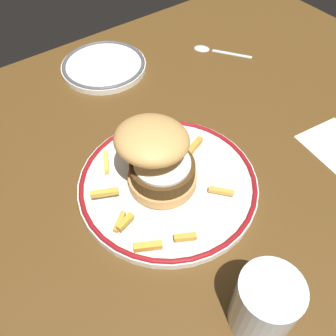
{
  "coord_description": "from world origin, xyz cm",
  "views": [
    {
      "loc": [
        -22.33,
        -31.97,
        47.48
      ],
      "look_at": [
        -1.07,
        -2.89,
        4.6
      ],
      "focal_mm": 39.82,
      "sensor_mm": 36.0,
      "label": 1
    }
  ],
  "objects_px": {
    "dinner_plate": "(168,183)",
    "side_plate": "(104,66)",
    "burger": "(157,156)",
    "water_glass": "(263,306)",
    "spoon": "(208,49)"
  },
  "relations": [
    {
      "from": "side_plate",
      "to": "spoon",
      "type": "height_order",
      "value": "side_plate"
    },
    {
      "from": "side_plate",
      "to": "spoon",
      "type": "bearing_deg",
      "value": -18.6
    },
    {
      "from": "water_glass",
      "to": "side_plate",
      "type": "xyz_separation_m",
      "value": [
        0.11,
        0.57,
        -0.03
      ]
    },
    {
      "from": "water_glass",
      "to": "spoon",
      "type": "xyz_separation_m",
      "value": [
        0.33,
        0.49,
        -0.04
      ]
    },
    {
      "from": "dinner_plate",
      "to": "side_plate",
      "type": "relative_size",
      "value": 1.58
    },
    {
      "from": "water_glass",
      "to": "side_plate",
      "type": "height_order",
      "value": "water_glass"
    },
    {
      "from": "dinner_plate",
      "to": "spoon",
      "type": "relative_size",
      "value": 2.4
    },
    {
      "from": "side_plate",
      "to": "spoon",
      "type": "relative_size",
      "value": 1.52
    },
    {
      "from": "spoon",
      "to": "dinner_plate",
      "type": "bearing_deg",
      "value": -139.36
    },
    {
      "from": "burger",
      "to": "side_plate",
      "type": "distance_m",
      "value": 0.34
    },
    {
      "from": "water_glass",
      "to": "spoon",
      "type": "bearing_deg",
      "value": 55.76
    },
    {
      "from": "burger",
      "to": "water_glass",
      "type": "xyz_separation_m",
      "value": [
        -0.02,
        -0.24,
        -0.03
      ]
    },
    {
      "from": "dinner_plate",
      "to": "spoon",
      "type": "height_order",
      "value": "dinner_plate"
    },
    {
      "from": "burger",
      "to": "water_glass",
      "type": "distance_m",
      "value": 0.25
    },
    {
      "from": "water_glass",
      "to": "spoon",
      "type": "relative_size",
      "value": 0.78
    }
  ]
}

